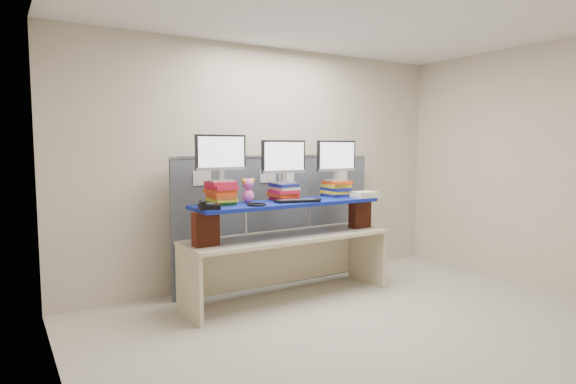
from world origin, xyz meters
TOP-DOWN VIEW (x-y plane):
  - room at (0.00, 0.00)m, footprint 5.00×4.00m
  - cubicle_partition at (-0.00, 1.78)m, footprint 2.60×0.06m
  - desk at (-0.19, 1.25)m, footprint 2.29×0.71m
  - brick_pier_left at (-1.15, 1.18)m, footprint 0.24×0.13m
  - brick_pier_right at (0.77, 1.22)m, footprint 0.24×0.13m
  - blue_board at (-0.19, 1.25)m, footprint 2.08×0.56m
  - book_stack_left at (-0.91, 1.35)m, footprint 0.26×0.32m
  - book_stack_center at (-0.17, 1.37)m, footprint 0.26×0.30m
  - book_stack_right at (0.55, 1.39)m, footprint 0.27×0.31m
  - monitor_left at (-0.90, 1.35)m, footprint 0.53×0.15m
  - monitor_center at (-0.17, 1.37)m, footprint 0.53×0.15m
  - monitor_right at (0.55, 1.38)m, footprint 0.53×0.15m
  - keyboard at (-0.14, 1.14)m, footprint 0.49×0.26m
  - mouse at (0.14, 1.16)m, footprint 0.09×0.11m
  - desk_phone at (-1.15, 1.10)m, footprint 0.22×0.21m
  - headset at (-0.64, 1.11)m, footprint 0.24×0.24m
  - plush_toy at (-0.60, 1.36)m, footprint 0.15×0.11m
  - binder_stack at (0.77, 1.14)m, footprint 0.28×0.23m

SIDE VIEW (x-z plane):
  - desk at x=-0.19m, z-range 0.21..0.90m
  - cubicle_partition at x=0.00m, z-range 0.00..1.53m
  - brick_pier_left at x=-1.15m, z-range 0.69..1.02m
  - brick_pier_right at x=0.77m, z-range 0.69..1.02m
  - blue_board at x=-0.19m, z-range 1.02..1.05m
  - headset at x=-0.64m, z-range 1.05..1.07m
  - keyboard at x=-0.14m, z-range 1.05..1.08m
  - mouse at x=0.14m, z-range 1.05..1.08m
  - desk_phone at x=-1.15m, z-range 1.04..1.12m
  - binder_stack at x=0.77m, z-range 1.05..1.12m
  - book_stack_center at x=-0.17m, z-range 1.05..1.23m
  - book_stack_right at x=0.55m, z-range 1.05..1.24m
  - book_stack_left at x=-0.91m, z-range 1.06..1.29m
  - plush_toy at x=-0.60m, z-range 1.06..1.31m
  - room at x=0.00m, z-range 0.00..2.80m
  - monitor_center at x=-0.17m, z-range 1.27..1.73m
  - monitor_right at x=0.55m, z-range 1.27..1.73m
  - monitor_left at x=-0.90m, z-range 1.32..1.78m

